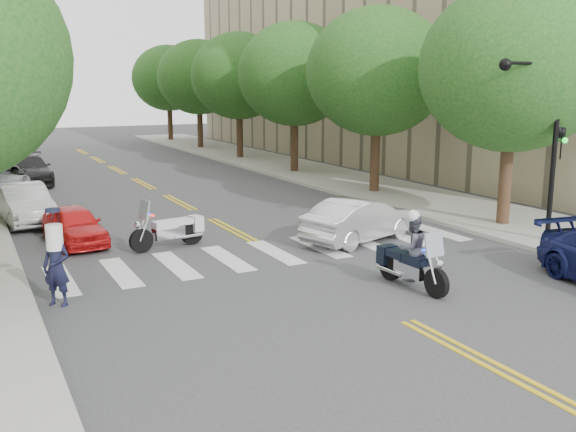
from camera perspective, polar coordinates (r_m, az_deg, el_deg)
ground at (r=14.17m, az=10.56°, el=-9.21°), size 140.00×140.00×0.00m
sidewalk_right at (r=37.26m, az=1.52°, el=4.02°), size 5.00×60.00×0.15m
tree_r_0 at (r=23.64m, az=19.37°, el=12.34°), size 6.40×6.40×8.45m
tree_r_1 at (r=29.76m, az=7.94°, el=12.58°), size 6.40×6.40×8.45m
tree_r_2 at (r=36.61m, az=0.59°, el=12.48°), size 6.40×6.40×8.45m
tree_r_3 at (r=43.85m, az=-4.39°, el=12.30°), size 6.40×6.40×8.45m
tree_r_4 at (r=51.32m, az=-7.94°, el=12.12°), size 6.40×6.40×8.45m
tree_r_5 at (r=58.92m, az=-10.57°, el=11.95°), size 6.40×6.40×8.45m
traffic_signal_pole at (r=21.19m, az=21.91°, el=7.35°), size 2.82×0.42×6.00m
motorcycle_police at (r=16.24m, az=10.82°, el=-3.26°), size 0.85×2.44×1.98m
motorcycle_parked at (r=20.27m, az=-10.16°, el=-1.21°), size 2.47×0.90×1.60m
officer_standing at (r=15.56m, az=-19.88°, el=-4.28°), size 0.79×0.77×1.83m
convertible at (r=20.83m, az=6.43°, el=-0.31°), size 4.58×2.80×1.43m
parked_car_a at (r=21.44m, az=-18.46°, el=-0.78°), size 1.80×3.72×1.22m
parked_car_b at (r=25.35m, az=-22.39°, el=1.01°), size 1.94×4.46×1.43m
parked_car_c at (r=34.25m, az=-23.72°, el=3.21°), size 1.90×4.13×1.15m
parked_car_d at (r=35.30m, az=-22.07°, el=3.83°), size 2.12×5.10×1.47m
parked_car_e at (r=42.56m, az=-23.25°, el=4.91°), size 2.03×4.36×1.44m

